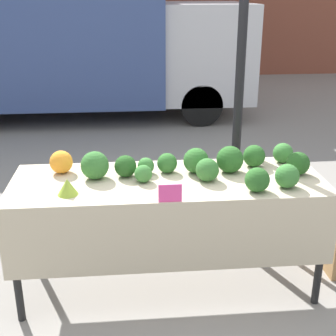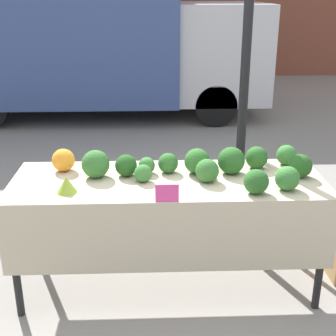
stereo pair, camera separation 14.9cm
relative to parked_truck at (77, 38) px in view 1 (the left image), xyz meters
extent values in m
plane|color=gray|center=(1.03, -5.04, -1.26)|extent=(40.00, 40.00, 0.00)
cylinder|color=black|center=(1.62, -4.48, -0.05)|extent=(0.07, 0.07, 2.42)
cube|color=#384C84|center=(-0.52, 0.00, 0.08)|extent=(3.76, 2.13, 2.09)
cube|color=silver|center=(2.07, 0.00, -0.22)|extent=(1.43, 1.96, 1.50)
cylinder|color=black|center=(1.93, -0.87, -0.94)|extent=(0.65, 0.22, 0.65)
cylinder|color=black|center=(1.93, 0.87, -0.94)|extent=(0.65, 0.22, 0.65)
cube|color=beige|center=(1.03, -5.04, -0.45)|extent=(2.08, 0.73, 0.03)
cube|color=beige|center=(1.03, -5.40, -0.69)|extent=(2.08, 0.01, 0.45)
cylinder|color=black|center=(0.05, -5.35, -0.86)|extent=(0.05, 0.05, 0.79)
cylinder|color=black|center=(2.01, -5.35, -0.86)|extent=(0.05, 0.05, 0.79)
cylinder|color=black|center=(0.05, -4.74, -0.86)|extent=(0.05, 0.05, 0.79)
cylinder|color=black|center=(2.01, -4.74, -0.86)|extent=(0.05, 0.05, 0.79)
sphere|color=orange|center=(0.31, -4.86, -0.36)|extent=(0.16, 0.16, 0.16)
cone|color=#93B238|center=(0.39, -5.23, -0.39)|extent=(0.13, 0.13, 0.10)
sphere|color=#387533|center=(1.77, -5.25, -0.36)|extent=(0.15, 0.15, 0.15)
sphere|color=#23511E|center=(1.91, -5.04, -0.36)|extent=(0.16, 0.16, 0.16)
sphere|color=#285B23|center=(1.66, -4.86, -0.36)|extent=(0.16, 0.16, 0.16)
sphere|color=#336B2D|center=(1.28, -5.09, -0.36)|extent=(0.15, 0.15, 0.15)
sphere|color=#336B2D|center=(0.55, -4.99, -0.34)|extent=(0.19, 0.19, 0.19)
sphere|color=#2D6628|center=(1.23, -4.94, -0.35)|extent=(0.17, 0.17, 0.17)
sphere|color=#387533|center=(0.86, -5.08, -0.38)|extent=(0.12, 0.12, 0.12)
sphere|color=#387533|center=(1.89, -4.80, -0.36)|extent=(0.14, 0.14, 0.14)
sphere|color=#285B23|center=(1.46, -4.95, -0.34)|extent=(0.19, 0.19, 0.19)
sphere|color=#2D6628|center=(1.03, -4.92, -0.37)|extent=(0.14, 0.14, 0.14)
sphere|color=#285B23|center=(1.56, -5.29, -0.36)|extent=(0.16, 0.16, 0.16)
sphere|color=#23511E|center=(0.75, -4.97, -0.36)|extent=(0.15, 0.15, 0.15)
sphere|color=#387533|center=(0.89, -4.93, -0.38)|extent=(0.11, 0.11, 0.11)
cube|color=#EF4793|center=(1.01, -5.40, -0.38)|extent=(0.14, 0.01, 0.11)
camera|label=1|loc=(0.77, -7.91, 0.75)|focal=50.00mm
camera|label=2|loc=(0.92, -7.91, 0.75)|focal=50.00mm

